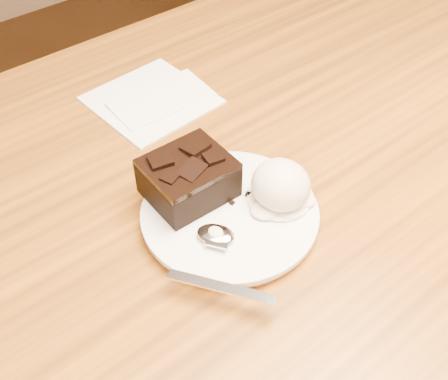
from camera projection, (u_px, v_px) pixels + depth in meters
dining_table at (231, 343)px, 0.94m from camera, size 1.20×0.80×0.75m
plate at (230, 215)px, 0.62m from camera, size 0.20×0.20×0.02m
brownie at (188, 180)px, 0.62m from camera, size 0.09×0.08×0.04m
ice_cream_scoop at (281, 185)px, 0.61m from camera, size 0.06×0.07×0.05m
melt_puddle at (279, 198)px, 0.63m from camera, size 0.07×0.07×0.00m
spoon at (216, 236)px, 0.59m from camera, size 0.12×0.15×0.01m
napkin at (151, 99)px, 0.79m from camera, size 0.16×0.16×0.01m
crumb_a at (248, 194)px, 0.63m from camera, size 0.01×0.01×0.00m
crumb_b at (232, 203)px, 0.62m from camera, size 0.01×0.01×0.00m
crumb_c at (256, 205)px, 0.62m from camera, size 0.01×0.00×0.00m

